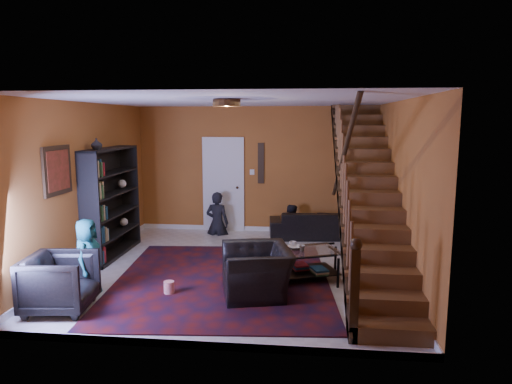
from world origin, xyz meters
The scene contains 21 objects.
floor centered at (0.00, 0.00, 0.00)m, with size 5.50×5.50×0.00m, color beige.
room centered at (-1.33, 1.33, 0.05)m, with size 5.50×5.50×5.50m.
staircase centered at (2.12, 0.00, 1.40)m, with size 0.95×5.02×3.18m.
bookshelf centered at (-2.40, 0.60, 0.96)m, with size 0.35×1.80×2.00m.
door centered at (-0.70, 2.73, 1.02)m, with size 0.82×0.05×2.05m, color silver.
framed_picture centered at (-2.57, -0.90, 1.75)m, with size 0.04×0.74×0.74m, color maroon.
wall_hanging centered at (0.15, 2.73, 1.55)m, with size 0.14×0.03×0.90m, color black.
ceiling_fixture centered at (0.00, -0.80, 2.74)m, with size 0.40×0.40×0.10m, color #3F2814.
rug centered at (-0.14, -0.56, 0.01)m, with size 3.30×3.78×0.02m, color #4B100D.
sofa centered at (1.38, 2.30, 0.29)m, with size 1.98×0.77×0.58m, color black.
armchair_left centered at (-2.05, -1.92, 0.38)m, with size 0.82×0.84×0.76m, color black.
armchair_right centered at (0.46, -1.07, 0.35)m, with size 1.07×0.94×0.70m, color black.
person_adult_a centered at (-0.78, 2.35, 0.25)m, with size 0.51×0.33×1.40m, color black.
person_adult_b centered at (0.83, 2.35, 0.12)m, with size 0.56×0.43×1.15m, color black.
person_child centered at (-1.95, -1.34, 0.56)m, with size 0.55×0.36×1.12m, color #1B6167.
coffee_table centered at (1.07, -0.36, 0.27)m, with size 1.39×1.10×0.46m.
cup_a centered at (0.95, -0.16, 0.51)m, with size 0.12×0.12×0.09m, color #999999.
cup_b centered at (1.10, -0.38, 0.51)m, with size 0.10×0.10×0.09m, color #999999.
bowl centered at (0.99, -0.30, 0.49)m, with size 0.23×0.23×0.06m, color #999999.
vase centered at (-2.41, 0.10, 2.10)m, with size 0.18×0.18×0.19m, color #999999.
popcorn_bucket centered at (-0.80, -1.21, 0.11)m, with size 0.15×0.15×0.17m, color red.
Camera 1 is at (1.13, -7.34, 2.49)m, focal length 32.00 mm.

